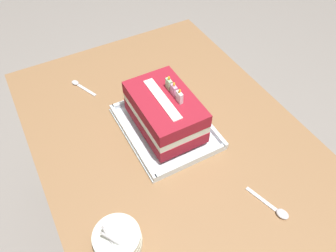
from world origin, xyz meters
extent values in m
plane|color=gray|center=(0.00, 0.00, 0.00)|extent=(8.00, 8.00, 0.00)
cube|color=olive|center=(0.00, 0.00, 0.66)|extent=(1.11, 0.80, 0.04)
cube|color=olive|center=(-0.49, -0.34, 0.32)|extent=(0.06, 0.06, 0.65)
cube|color=olive|center=(-0.49, 0.34, 0.32)|extent=(0.06, 0.06, 0.65)
cube|color=silver|center=(-0.03, 0.00, 0.69)|extent=(0.32, 0.25, 0.01)
cube|color=silver|center=(-0.03, -0.12, 0.70)|extent=(0.32, 0.01, 0.02)
cube|color=silver|center=(-0.03, 0.12, 0.70)|extent=(0.32, 0.01, 0.02)
cube|color=silver|center=(-0.19, 0.00, 0.70)|extent=(0.01, 0.23, 0.02)
cube|color=silver|center=(0.12, 0.00, 0.70)|extent=(0.01, 0.23, 0.02)
cube|color=maroon|center=(-0.03, 0.00, 0.73)|extent=(0.25, 0.16, 0.04)
cube|color=silver|center=(-0.03, 0.00, 0.76)|extent=(0.25, 0.16, 0.03)
cube|color=maroon|center=(-0.03, 0.00, 0.80)|extent=(0.25, 0.16, 0.04)
cube|color=white|center=(-0.03, -0.01, 0.82)|extent=(0.19, 0.03, 0.00)
cube|color=#99DB9E|center=(-0.06, 0.03, 0.84)|extent=(0.03, 0.01, 0.03)
ellipsoid|color=yellow|center=(-0.06, 0.03, 0.86)|extent=(0.01, 0.01, 0.01)
cube|color=#E099C6|center=(-0.03, 0.03, 0.84)|extent=(0.03, 0.01, 0.03)
ellipsoid|color=yellow|center=(-0.03, 0.03, 0.86)|extent=(0.01, 0.01, 0.01)
cube|color=white|center=(0.00, 0.03, 0.84)|extent=(0.03, 0.01, 0.03)
ellipsoid|color=yellow|center=(0.00, 0.03, 0.86)|extent=(0.01, 0.01, 0.01)
cylinder|color=silver|center=(0.24, -0.28, 0.69)|extent=(0.12, 0.12, 0.02)
cylinder|color=silver|center=(0.24, -0.28, 0.71)|extent=(0.12, 0.12, 0.02)
cylinder|color=silver|center=(0.24, -0.28, 0.73)|extent=(0.11, 0.11, 0.02)
cylinder|color=silver|center=(0.25, -0.29, 0.75)|extent=(0.04, 0.04, 0.05)
cylinder|color=silver|center=(0.25, -0.29, 0.75)|extent=(0.05, 0.02, 0.06)
ellipsoid|color=silver|center=(-0.38, -0.18, 0.69)|extent=(0.03, 0.03, 0.01)
cube|color=silver|center=(-0.32, -0.16, 0.68)|extent=(0.09, 0.04, 0.00)
ellipsoid|color=silver|center=(0.37, 0.13, 0.69)|extent=(0.04, 0.03, 0.01)
cube|color=silver|center=(0.31, 0.11, 0.68)|extent=(0.09, 0.04, 0.00)
camera|label=1|loc=(0.58, -0.32, 1.49)|focal=35.51mm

